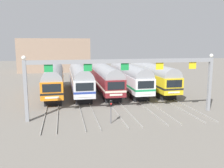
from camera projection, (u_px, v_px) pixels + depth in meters
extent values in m
plane|color=slate|center=(105.00, 92.00, 40.69)|extent=(160.00, 160.00, 0.00)
cube|color=gray|center=(54.00, 79.00, 55.36)|extent=(0.07, 70.00, 0.15)
cube|color=gray|center=(60.00, 79.00, 55.64)|extent=(0.07, 70.00, 0.15)
cube|color=gray|center=(72.00, 78.00, 56.16)|extent=(0.07, 70.00, 0.15)
cube|color=gray|center=(78.00, 78.00, 56.44)|extent=(0.07, 70.00, 0.15)
cube|color=gray|center=(90.00, 78.00, 56.97)|extent=(0.07, 70.00, 0.15)
cube|color=gray|center=(96.00, 78.00, 57.25)|extent=(0.07, 70.00, 0.15)
cube|color=gray|center=(107.00, 77.00, 57.77)|extent=(0.07, 70.00, 0.15)
cube|color=gray|center=(113.00, 77.00, 58.05)|extent=(0.07, 70.00, 0.15)
cube|color=gray|center=(123.00, 77.00, 58.58)|extent=(0.07, 70.00, 0.15)
cube|color=gray|center=(129.00, 77.00, 58.86)|extent=(0.07, 70.00, 0.15)
cube|color=orange|center=(54.00, 81.00, 38.71)|extent=(2.85, 18.00, 2.35)
cube|color=black|center=(54.00, 83.00, 38.77)|extent=(2.88, 18.02, 0.28)
cylinder|color=gray|center=(54.00, 74.00, 38.52)|extent=(2.74, 17.64, 2.74)
cube|color=black|center=(52.00, 88.00, 29.92)|extent=(2.28, 0.06, 1.03)
cube|color=silver|center=(52.00, 98.00, 30.12)|extent=(1.71, 0.05, 0.24)
cube|color=black|center=(53.00, 100.00, 32.91)|extent=(2.28, 2.60, 1.05)
cube|color=black|center=(56.00, 85.00, 45.09)|extent=(2.28, 2.60, 1.05)
cube|color=#4C4C51|center=(55.00, 62.00, 43.13)|extent=(1.10, 1.10, 0.20)
cube|color=silver|center=(80.00, 80.00, 39.52)|extent=(2.85, 18.00, 2.35)
cube|color=navy|center=(80.00, 82.00, 39.58)|extent=(2.88, 18.02, 0.28)
cylinder|color=gray|center=(80.00, 73.00, 39.32)|extent=(2.74, 17.64, 2.74)
cube|color=black|center=(85.00, 87.00, 30.72)|extent=(2.28, 0.06, 1.03)
cube|color=silver|center=(85.00, 96.00, 30.93)|extent=(1.71, 0.05, 0.24)
cube|color=black|center=(83.00, 99.00, 33.72)|extent=(2.28, 2.60, 1.05)
cube|color=black|center=(78.00, 84.00, 45.89)|extent=(2.28, 2.60, 1.05)
cube|color=#4C4C51|center=(78.00, 61.00, 43.93)|extent=(1.10, 1.10, 0.20)
cube|color=maroon|center=(105.00, 79.00, 40.32)|extent=(2.85, 18.00, 2.35)
cube|color=beige|center=(105.00, 81.00, 40.38)|extent=(2.88, 18.02, 0.28)
cylinder|color=gray|center=(105.00, 72.00, 40.12)|extent=(2.74, 17.64, 2.74)
cube|color=black|center=(116.00, 86.00, 31.53)|extent=(2.28, 0.06, 1.03)
cube|color=silver|center=(116.00, 95.00, 31.73)|extent=(1.71, 0.05, 0.24)
cube|color=black|center=(112.00, 97.00, 34.52)|extent=(2.28, 2.60, 1.05)
cube|color=black|center=(99.00, 83.00, 46.69)|extent=(2.28, 2.60, 1.05)
cube|color=#4C4C51|center=(100.00, 61.00, 44.73)|extent=(1.10, 1.10, 0.20)
cube|color=white|center=(128.00, 79.00, 41.12)|extent=(2.85, 18.00, 2.35)
cube|color=#198C4C|center=(128.00, 81.00, 41.18)|extent=(2.88, 18.02, 0.28)
cylinder|color=gray|center=(128.00, 72.00, 40.93)|extent=(2.74, 17.64, 2.74)
cube|color=black|center=(146.00, 85.00, 32.33)|extent=(2.28, 0.06, 1.03)
cube|color=silver|center=(146.00, 94.00, 32.54)|extent=(1.71, 0.05, 0.24)
cube|color=black|center=(139.00, 96.00, 35.32)|extent=(2.28, 2.60, 1.05)
cube|color=black|center=(120.00, 83.00, 47.50)|extent=(2.28, 2.60, 1.05)
cube|color=#4C4C51|center=(121.00, 61.00, 45.54)|extent=(1.10, 1.10, 0.20)
cube|color=gold|center=(151.00, 78.00, 41.93)|extent=(2.85, 18.00, 2.35)
cube|color=black|center=(151.00, 80.00, 41.99)|extent=(2.88, 18.02, 0.28)
cylinder|color=gray|center=(151.00, 71.00, 41.73)|extent=(2.74, 17.64, 2.74)
cube|color=black|center=(174.00, 84.00, 33.13)|extent=(2.28, 0.06, 1.03)
cube|color=silver|center=(174.00, 92.00, 33.34)|extent=(1.71, 0.05, 0.24)
cube|color=black|center=(166.00, 95.00, 36.13)|extent=(2.28, 2.60, 1.05)
cube|color=black|center=(140.00, 82.00, 48.30)|extent=(2.28, 2.60, 1.05)
cube|color=gray|center=(26.00, 91.00, 25.03)|extent=(0.36, 0.36, 6.50)
cube|color=gray|center=(209.00, 85.00, 29.18)|extent=(0.36, 0.36, 6.50)
cube|color=gray|center=(125.00, 61.00, 26.60)|extent=(21.27, 0.32, 0.44)
cube|color=#198C3F|center=(48.00, 68.00, 25.10)|extent=(0.90, 0.08, 0.80)
cube|color=#198C3F|center=(88.00, 67.00, 25.90)|extent=(0.90, 0.08, 0.80)
cube|color=#198C3F|center=(125.00, 67.00, 26.70)|extent=(0.90, 0.08, 0.80)
cube|color=yellow|center=(160.00, 66.00, 27.51)|extent=(0.90, 0.08, 0.80)
cube|color=yellow|center=(193.00, 65.00, 28.31)|extent=(0.90, 0.08, 0.80)
sphere|color=white|center=(24.00, 58.00, 24.44)|extent=(0.44, 0.44, 0.44)
sphere|color=white|center=(211.00, 56.00, 28.59)|extent=(0.44, 0.44, 0.44)
cylinder|color=#59595E|center=(111.00, 112.00, 24.74)|extent=(0.12, 0.12, 2.46)
cube|color=black|center=(111.00, 104.00, 24.59)|extent=(0.28, 0.24, 0.60)
sphere|color=red|center=(111.00, 104.00, 24.45)|extent=(0.18, 0.18, 0.18)
cube|color=gray|center=(55.00, 55.00, 71.24)|extent=(20.10, 10.00, 9.52)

